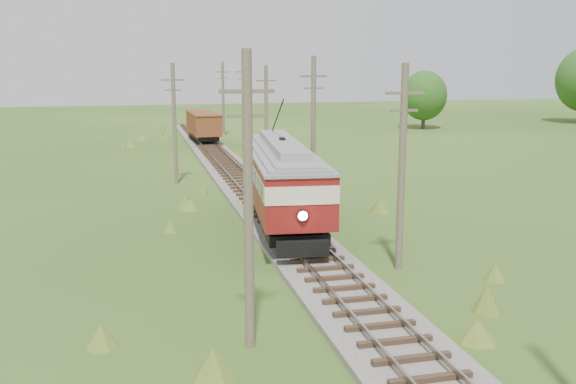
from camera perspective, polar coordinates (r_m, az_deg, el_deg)
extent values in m
cube|color=#605B54|center=(41.78, -3.14, -0.29)|extent=(3.60, 96.00, 0.25)
cube|color=#726659|center=(41.59, -4.12, 0.15)|extent=(0.08, 96.00, 0.17)
cube|color=#726659|center=(41.85, -2.18, 0.24)|extent=(0.08, 96.00, 0.17)
cube|color=#2D2116|center=(41.74, -3.14, -0.01)|extent=(2.40, 96.00, 0.16)
cube|color=black|center=(33.51, -0.51, -1.57)|extent=(3.93, 12.57, 0.50)
cube|color=maroon|center=(33.28, -0.51, 0.31)|extent=(4.51, 13.68, 1.23)
cube|color=beige|center=(33.10, -0.51, 2.02)|extent=(4.55, 13.75, 0.78)
cube|color=black|center=(33.10, -0.51, 2.02)|extent=(4.52, 13.16, 0.62)
cube|color=maroon|center=(33.01, -0.51, 2.98)|extent=(4.51, 13.68, 0.34)
cube|color=gray|center=(32.96, -0.52, 3.62)|extent=(4.59, 13.82, 0.43)
cube|color=gray|center=(32.91, -0.52, 4.27)|extent=(2.45, 10.17, 0.45)
sphere|color=#FFF2BF|center=(26.67, 1.32, -2.13)|extent=(0.40, 0.40, 0.40)
cylinder|color=black|center=(34.77, -0.94, 6.75)|extent=(0.61, 5.19, 2.16)
cylinder|color=black|center=(28.54, -0.90, -4.00)|extent=(0.23, 0.90, 0.90)
cylinder|color=black|center=(28.78, 2.43, -3.88)|extent=(0.23, 0.90, 0.90)
cylinder|color=black|center=(38.38, -2.70, 0.01)|extent=(0.23, 0.90, 0.90)
cylinder|color=black|center=(38.55, -0.22, 0.08)|extent=(0.23, 0.90, 0.90)
cube|color=black|center=(69.72, -7.50, 5.02)|extent=(2.40, 7.53, 0.52)
cube|color=brown|center=(69.59, -7.53, 6.08)|extent=(2.96, 8.37, 2.07)
cube|color=brown|center=(69.50, -7.55, 6.97)|extent=(3.02, 8.54, 0.12)
cylinder|color=black|center=(67.17, -7.85, 4.81)|extent=(0.15, 0.83, 0.83)
cylinder|color=black|center=(67.39, -6.54, 4.87)|extent=(0.15, 0.83, 0.83)
cylinder|color=black|center=(72.07, -8.40, 5.24)|extent=(0.15, 0.83, 0.83)
cylinder|color=black|center=(72.28, -7.17, 5.29)|extent=(0.15, 0.83, 0.83)
cone|color=gray|center=(56.30, -2.65, 3.26)|extent=(3.24, 3.24, 1.22)
cone|color=gray|center=(55.51, -1.63, 2.89)|extent=(1.82, 1.82, 0.71)
cylinder|color=brown|center=(26.85, 10.08, 2.03)|extent=(0.30, 0.30, 8.60)
cube|color=brown|center=(26.53, 10.32, 8.65)|extent=(1.60, 0.12, 0.12)
cube|color=brown|center=(26.57, 10.26, 7.15)|extent=(1.20, 0.10, 0.10)
cylinder|color=brown|center=(38.94, 2.26, 5.38)|extent=(0.30, 0.30, 9.00)
cube|color=brown|center=(38.73, 2.30, 10.24)|extent=(1.60, 0.12, 0.12)
cube|color=brown|center=(38.75, 2.29, 9.21)|extent=(1.20, 0.10, 0.10)
cylinder|color=brown|center=(51.49, -1.95, 6.53)|extent=(0.30, 0.30, 8.40)
cube|color=brown|center=(51.32, -1.97, 9.87)|extent=(1.60, 0.12, 0.12)
cube|color=brown|center=(51.35, -1.96, 9.09)|extent=(1.20, 0.10, 0.10)
cylinder|color=brown|center=(64.29, -3.98, 7.71)|extent=(0.30, 0.30, 8.90)
cube|color=brown|center=(64.16, -4.02, 10.61)|extent=(1.60, 0.12, 0.12)
cube|color=brown|center=(64.17, -4.01, 9.98)|extent=(1.20, 0.10, 0.10)
cylinder|color=brown|center=(77.09, -5.78, 8.22)|extent=(0.30, 0.30, 8.70)
cube|color=brown|center=(76.98, -5.83, 10.56)|extent=(1.60, 0.12, 0.12)
cube|color=brown|center=(76.99, -5.82, 10.04)|extent=(1.20, 0.10, 0.10)
cylinder|color=brown|center=(18.97, -3.54, -1.09)|extent=(0.30, 0.30, 9.00)
cube|color=brown|center=(18.53, -3.67, 8.92)|extent=(1.60, 0.12, 0.12)
cube|color=brown|center=(18.58, -3.64, 6.76)|extent=(1.20, 0.10, 0.10)
cylinder|color=brown|center=(46.53, -10.06, 5.96)|extent=(0.30, 0.30, 8.60)
cube|color=brown|center=(46.34, -10.19, 9.78)|extent=(1.60, 0.12, 0.12)
cube|color=brown|center=(46.36, -10.16, 8.91)|extent=(1.20, 0.10, 0.10)
cylinder|color=#38281C|center=(87.04, 11.93, 6.36)|extent=(0.50, 0.50, 2.52)
ellipsoid|color=#1F4A16|center=(86.83, 12.01, 8.38)|extent=(5.88, 5.88, 6.47)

